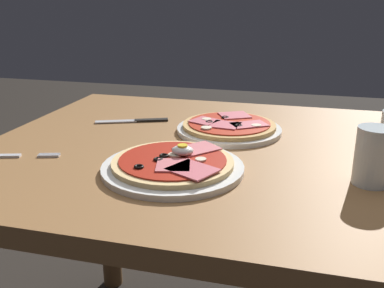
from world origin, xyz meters
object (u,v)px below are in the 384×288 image
pizza_foreground (173,165)px  knife (137,121)px  water_glass_far (373,160)px  fork (16,156)px  pizza_across_left (229,127)px  dining_table (211,193)px

pizza_foreground → knife: pizza_foreground is taller
water_glass_far → fork: water_glass_far is taller
pizza_foreground → pizza_across_left: size_ratio=1.07×
pizza_across_left → knife: 0.26m
fork → knife: (0.15, 0.32, 0.00)m
pizza_across_left → pizza_foreground: bearing=-102.0°
pizza_across_left → fork: pizza_across_left is taller
dining_table → water_glass_far: bearing=-21.8°
dining_table → water_glass_far: size_ratio=9.73×
fork → pizza_foreground: bearing=1.9°
dining_table → fork: bearing=-155.9°
dining_table → knife: (-0.24, 0.15, 0.12)m
pizza_across_left → fork: 0.50m
water_glass_far → knife: bearing=154.0°
water_glass_far → fork: bearing=-176.4°
water_glass_far → knife: 0.63m
dining_table → fork: fork is taller
water_glass_far → dining_table: bearing=158.2°
water_glass_far → fork: (-0.71, -0.04, -0.04)m
dining_table → pizza_foreground: 0.21m
pizza_foreground → fork: size_ratio=1.80×
dining_table → pizza_across_left: 0.18m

